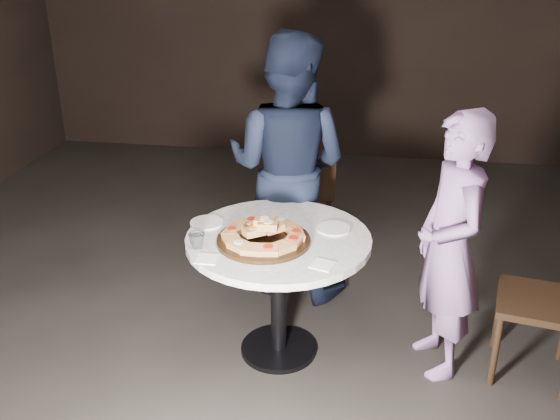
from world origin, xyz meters
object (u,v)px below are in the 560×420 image
(water_glass, at_px, (197,241))
(chair_far, at_px, (301,187))
(chair_right, at_px, (560,294))
(diner_navy, at_px, (287,167))
(focaccia_pile, at_px, (264,233))
(table, at_px, (279,259))
(diner_teal, at_px, (450,248))
(serving_board, at_px, (263,240))

(water_glass, relative_size, chair_far, 0.09)
(chair_right, height_order, diner_navy, diner_navy)
(focaccia_pile, relative_size, water_glass, 5.20)
(table, height_order, chair_far, chair_far)
(chair_far, bearing_deg, diner_teal, 106.66)
(table, height_order, diner_navy, diner_navy)
(chair_far, bearing_deg, water_glass, 54.96)
(serving_board, distance_m, diner_teal, 0.96)
(diner_teal, bearing_deg, chair_right, 71.80)
(serving_board, distance_m, water_glass, 0.34)
(serving_board, height_order, water_glass, water_glass)
(chair_right, bearing_deg, serving_board, -75.65)
(diner_navy, bearing_deg, diner_teal, 156.21)
(chair_far, height_order, chair_right, chair_far)
(water_glass, distance_m, diner_navy, 1.00)
(focaccia_pile, bearing_deg, chair_far, 88.37)
(chair_right, bearing_deg, diner_teal, -80.93)
(serving_board, relative_size, water_glass, 5.80)
(serving_board, bearing_deg, chair_right, 3.55)
(chair_far, relative_size, diner_teal, 0.63)
(serving_board, xyz_separation_m, water_glass, (-0.32, -0.11, 0.03))
(focaccia_pile, bearing_deg, chair_right, 3.47)
(diner_teal, bearing_deg, water_glass, -96.51)
(water_glass, bearing_deg, serving_board, 19.10)
(chair_right, bearing_deg, diner_navy, -104.93)
(water_glass, xyz_separation_m, chair_right, (1.85, 0.21, -0.26))
(table, distance_m, chair_far, 1.23)
(table, bearing_deg, diner_navy, 94.77)
(table, xyz_separation_m, chair_far, (-0.03, 1.23, -0.08))
(table, bearing_deg, chair_right, 0.63)
(table, height_order, focaccia_pile, focaccia_pile)
(serving_board, height_order, chair_far, chair_far)
(focaccia_pile, bearing_deg, diner_teal, 6.59)
(chair_far, height_order, diner_navy, diner_navy)
(focaccia_pile, relative_size, diner_navy, 0.26)
(serving_board, relative_size, focaccia_pile, 1.12)
(diner_navy, bearing_deg, water_glass, 84.15)
(chair_far, bearing_deg, focaccia_pile, 67.57)
(table, relative_size, chair_right, 1.16)
(focaccia_pile, bearing_deg, table, 49.17)
(focaccia_pile, xyz_separation_m, water_glass, (-0.32, -0.11, -0.01))
(focaccia_pile, distance_m, chair_far, 1.33)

